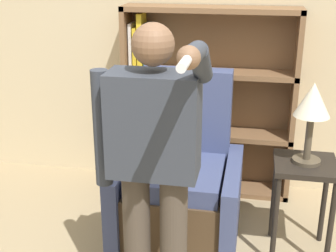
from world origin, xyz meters
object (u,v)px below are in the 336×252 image
object	(u,v)px
person_standing	(153,158)
side_table	(304,182)
table_lamp	(312,106)
armchair	(180,187)
bookcase	(194,103)

from	to	relation	value
person_standing	side_table	distance (m)	1.16
side_table	table_lamp	size ratio (longest dim) A/B	1.28
armchair	person_standing	distance (m)	0.97
person_standing	table_lamp	size ratio (longest dim) A/B	3.09
side_table	person_standing	bearing A→B (deg)	-140.64
person_standing	side_table	size ratio (longest dim) A/B	2.42
bookcase	person_standing	xyz separation A→B (m)	(-0.01, -1.52, 0.18)
table_lamp	armchair	bearing A→B (deg)	173.48
armchair	side_table	xyz separation A→B (m)	(0.83, -0.09, 0.16)
person_standing	armchair	bearing A→B (deg)	89.15
armchair	table_lamp	distance (m)	1.08
bookcase	table_lamp	bearing A→B (deg)	-45.06
person_standing	bookcase	bearing A→B (deg)	89.73
bookcase	table_lamp	world-z (taller)	bookcase
person_standing	table_lamp	distance (m)	1.09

